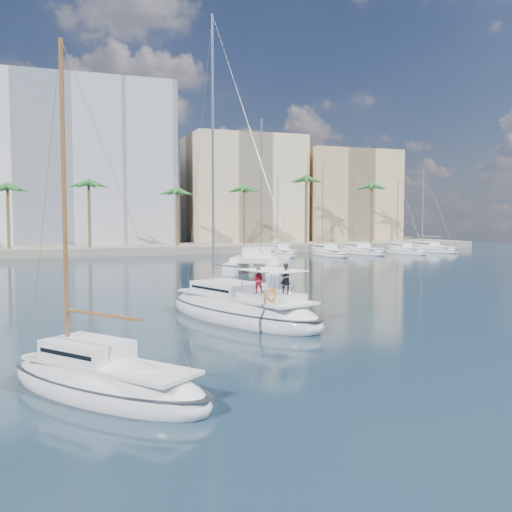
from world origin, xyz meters
name	(u,v)px	position (x,y,z in m)	size (l,w,h in m)	color
ground	(280,321)	(0.00, 0.00, 0.00)	(160.00, 160.00, 0.00)	black
quay	(127,249)	(0.00, 61.00, 0.60)	(120.00, 14.00, 1.20)	gray
building_modern	(43,166)	(-12.00, 73.00, 14.00)	(42.00, 16.00, 28.00)	silver
building_beige	(243,193)	(22.00, 70.00, 10.00)	(20.00, 14.00, 20.00)	beige
building_tan_right	(345,199)	(42.00, 68.00, 9.00)	(18.00, 12.00, 18.00)	tan
palm_centre	(130,185)	(0.00, 57.00, 10.28)	(3.60, 3.60, 12.30)	brown
palm_right	(336,189)	(34.00, 57.00, 10.28)	(3.60, 3.60, 12.30)	brown
main_sloop	(241,310)	(-1.81, 1.23, 0.54)	(7.77, 12.73, 18.03)	silver
small_sloop	(104,382)	(-10.22, -9.96, 0.43)	(7.18, 8.33, 12.11)	silver
catamaran	(259,260)	(8.97, 27.11, 1.12)	(10.11, 12.10, 15.96)	silver
seagull	(251,291)	(0.06, 4.80, 1.03)	(1.00, 0.43, 0.18)	silver
moored_yacht_a	(282,256)	(20.00, 47.00, 0.00)	(2.72, 9.35, 11.90)	silver
moored_yacht_b	(329,256)	(26.50, 45.00, 0.00)	(3.14, 10.78, 13.72)	silver
moored_yacht_c	(361,254)	(33.00, 47.00, 0.00)	(3.55, 12.21, 15.54)	silver
moored_yacht_d	(405,254)	(39.50, 45.00, 0.00)	(2.72, 9.35, 11.90)	silver
moored_yacht_e	(432,252)	(46.00, 47.00, 0.00)	(3.14, 10.78, 13.72)	silver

